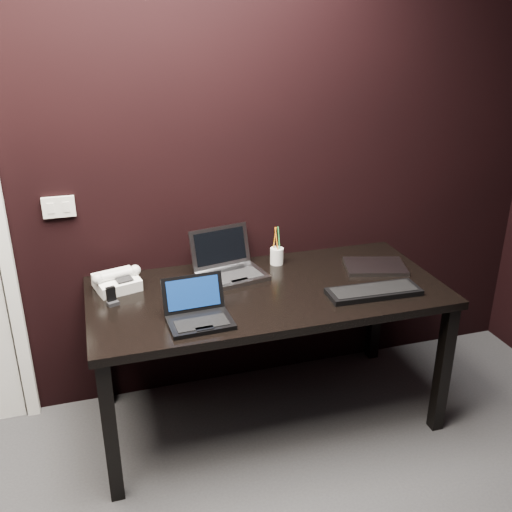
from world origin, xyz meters
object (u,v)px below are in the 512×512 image
object	(u,v)px
mobile_phone	(112,298)
pen_cup	(277,255)
desk	(267,303)
closed_laptop	(375,266)
silver_laptop	(229,268)
ext_keyboard	(374,292)
netbook	(198,314)
desk_phone	(117,281)

from	to	relation	value
mobile_phone	pen_cup	distance (m)	0.90
mobile_phone	pen_cup	size ratio (longest dim) A/B	0.41
desk	closed_laptop	distance (m)	0.62
desk	silver_laptop	bearing A→B (deg)	124.15
silver_laptop	closed_laptop	xyz separation A→B (m)	(0.75, -0.13, -0.03)
ext_keyboard	mobile_phone	xyz separation A→B (m)	(-1.19, 0.25, 0.02)
netbook	mobile_phone	bearing A→B (deg)	142.42
ext_keyboard	pen_cup	world-z (taller)	pen_cup
desk_phone	mobile_phone	distance (m)	0.16
desk	ext_keyboard	distance (m)	0.51
netbook	pen_cup	size ratio (longest dim) A/B	1.36
desk_phone	mobile_phone	world-z (taller)	desk_phone
desk	pen_cup	bearing A→B (deg)	63.05
closed_laptop	pen_cup	bearing A→B (deg)	156.36
mobile_phone	netbook	bearing A→B (deg)	-37.58
netbook	mobile_phone	distance (m)	0.44
pen_cup	closed_laptop	bearing A→B (deg)	-23.64
desk	closed_laptop	xyz separation A→B (m)	(0.61, 0.07, 0.09)
netbook	closed_laptop	bearing A→B (deg)	16.02
ext_keyboard	closed_laptop	distance (m)	0.31
silver_laptop	netbook	bearing A→B (deg)	-120.09
silver_laptop	closed_laptop	size ratio (longest dim) A/B	1.04
closed_laptop	pen_cup	size ratio (longest dim) A/B	1.71
ext_keyboard	mobile_phone	size ratio (longest dim) A/B	5.25
desk_phone	closed_laptop	bearing A→B (deg)	-5.84
desk	desk_phone	size ratio (longest dim) A/B	6.96
netbook	ext_keyboard	world-z (taller)	netbook
netbook	mobile_phone	world-z (taller)	netbook
ext_keyboard	silver_laptop	bearing A→B (deg)	146.11
silver_laptop	mobile_phone	size ratio (longest dim) A/B	4.34
netbook	closed_laptop	world-z (taller)	netbook
netbook	desk_phone	xyz separation A→B (m)	(-0.31, 0.42, 0.01)
desk_phone	pen_cup	world-z (taller)	pen_cup
pen_cup	desk	bearing A→B (deg)	-116.95
mobile_phone	closed_laptop	bearing A→B (deg)	0.80
desk	pen_cup	distance (m)	0.33
silver_laptop	closed_laptop	world-z (taller)	silver_laptop
desk	silver_laptop	size ratio (longest dim) A/B	4.57
desk_phone	pen_cup	size ratio (longest dim) A/B	1.18
desk	closed_laptop	world-z (taller)	closed_laptop
ext_keyboard	closed_laptop	bearing A→B (deg)	61.10
desk	pen_cup	xyz separation A→B (m)	(0.14, 0.28, 0.13)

